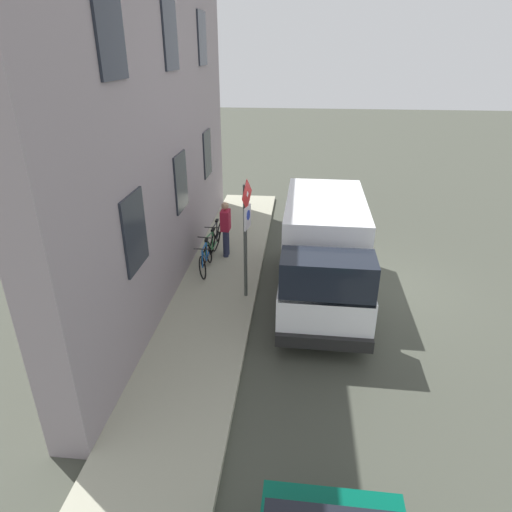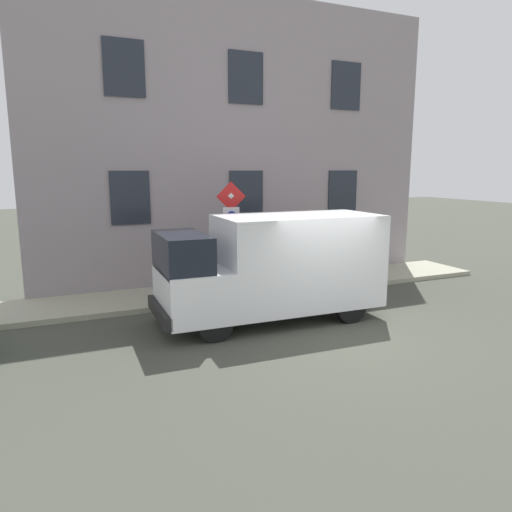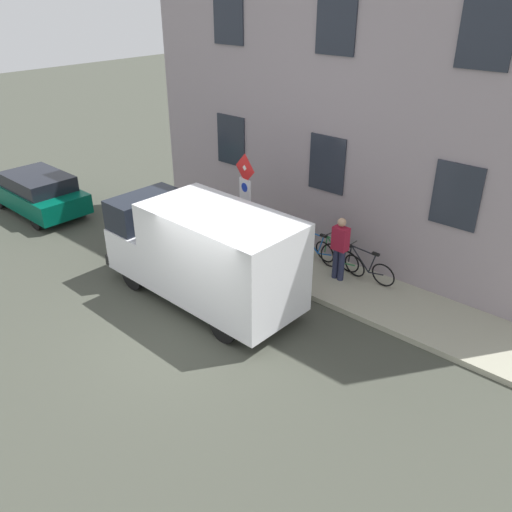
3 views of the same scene
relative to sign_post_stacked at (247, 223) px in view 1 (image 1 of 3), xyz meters
name	(u,v)px [view 1 (image 1 of 3)]	position (x,y,z in m)	size (l,w,h in m)	color
ground_plane	(366,284)	(-3.19, -1.21, -2.15)	(80.00, 80.00, 0.00)	#404238
sidewalk_slab	(223,275)	(0.85, -1.21, -2.08)	(2.12, 14.82, 0.14)	#A2A08A
building_facade	(162,121)	(2.25, -1.21, 2.18)	(0.75, 12.82, 8.66)	gray
sign_post_stacked	(247,223)	(0.00, 0.00, 0.00)	(0.19, 0.55, 2.99)	#474C47
delivery_van	(324,251)	(-1.91, -0.37, -0.82)	(2.11, 5.37, 2.50)	white
bicycle_black	(216,237)	(1.35, -2.94, -1.64)	(0.46, 1.71, 0.89)	black
bicycle_green	(211,247)	(1.35, -2.14, -1.64)	(0.48, 1.72, 0.89)	black
bicycle_blue	(206,258)	(1.35, -1.33, -1.64)	(0.46, 1.71, 0.89)	black
pedestrian	(226,227)	(0.93, -2.39, -1.08)	(0.27, 0.41, 1.72)	#262B47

